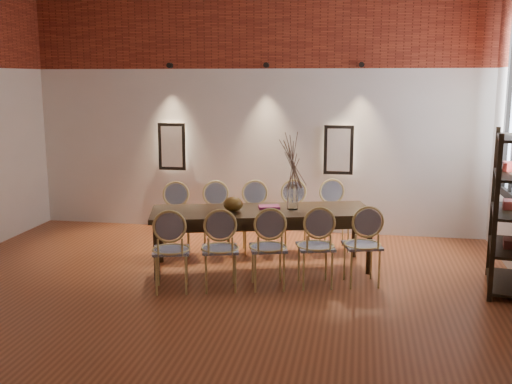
% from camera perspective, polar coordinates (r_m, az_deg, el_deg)
% --- Properties ---
extents(floor, '(7.00, 7.00, 0.02)m').
position_cam_1_polar(floor, '(6.27, -5.98, -11.45)').
color(floor, brown).
rests_on(floor, ground).
extents(wall_back, '(7.00, 0.10, 4.00)m').
position_cam_1_polar(wall_back, '(9.27, -0.13, 8.58)').
color(wall_back, silver).
rests_on(wall_back, ground).
extents(brick_band_back, '(7.00, 0.02, 1.50)m').
position_cam_1_polar(brick_band_back, '(9.24, -0.21, 16.33)').
color(brick_band_back, maroon).
rests_on(brick_band_back, ground).
extents(niche_left, '(0.36, 0.06, 0.66)m').
position_cam_1_polar(niche_left, '(9.55, -7.96, 4.32)').
color(niche_left, '#FFEAC6').
rests_on(niche_left, wall_back).
extents(niche_right, '(0.36, 0.06, 0.66)m').
position_cam_1_polar(niche_right, '(9.09, 7.87, 4.00)').
color(niche_right, '#FFEAC6').
rests_on(niche_right, wall_back).
extents(spot_fixture_left, '(0.08, 0.10, 0.08)m').
position_cam_1_polar(spot_fixture_left, '(9.46, -8.21, 11.84)').
color(spot_fixture_left, black).
rests_on(spot_fixture_left, wall_back).
extents(spot_fixture_mid, '(0.08, 0.10, 0.08)m').
position_cam_1_polar(spot_fixture_mid, '(9.11, 0.99, 11.99)').
color(spot_fixture_mid, black).
rests_on(spot_fixture_mid, wall_back).
extents(spot_fixture_right, '(0.08, 0.10, 0.08)m').
position_cam_1_polar(spot_fixture_right, '(8.99, 10.03, 11.85)').
color(spot_fixture_right, black).
rests_on(spot_fixture_right, wall_back).
extents(dining_table, '(2.86, 1.57, 0.75)m').
position_cam_1_polar(dining_table, '(7.52, 0.53, -4.50)').
color(dining_table, '#342412').
rests_on(dining_table, floor).
extents(chair_near_a, '(0.54, 0.54, 0.94)m').
position_cam_1_polar(chair_near_a, '(6.77, -8.08, -5.49)').
color(chair_near_a, '#D6C374').
rests_on(chair_near_a, floor).
extents(chair_near_b, '(0.54, 0.54, 0.94)m').
position_cam_1_polar(chair_near_b, '(6.77, -3.45, -5.42)').
color(chair_near_b, '#D6C374').
rests_on(chair_near_b, floor).
extents(chair_near_c, '(0.54, 0.54, 0.94)m').
position_cam_1_polar(chair_near_c, '(6.81, 1.16, -5.31)').
color(chair_near_c, '#D6C374').
rests_on(chair_near_c, floor).
extents(chair_near_d, '(0.54, 0.54, 0.94)m').
position_cam_1_polar(chair_near_d, '(6.89, 5.68, -5.17)').
color(chair_near_d, '#D6C374').
rests_on(chair_near_d, floor).
extents(chair_near_e, '(0.54, 0.54, 0.94)m').
position_cam_1_polar(chair_near_e, '(7.01, 10.07, -5.00)').
color(chair_near_e, '#D6C374').
rests_on(chair_near_e, floor).
extents(chair_far_a, '(0.54, 0.54, 0.94)m').
position_cam_1_polar(chair_far_a, '(8.16, -7.63, -2.68)').
color(chair_far_a, '#D6C374').
rests_on(chair_far_a, floor).
extents(chair_far_b, '(0.54, 0.54, 0.94)m').
position_cam_1_polar(chair_far_b, '(8.16, -3.80, -2.62)').
color(chair_far_b, '#D6C374').
rests_on(chair_far_b, floor).
extents(chair_far_c, '(0.54, 0.54, 0.94)m').
position_cam_1_polar(chair_far_c, '(8.19, 0.02, -2.54)').
color(chair_far_c, '#D6C374').
rests_on(chair_far_c, floor).
extents(chair_far_d, '(0.54, 0.54, 0.94)m').
position_cam_1_polar(chair_far_d, '(8.26, 3.79, -2.45)').
color(chair_far_d, '#D6C374').
rests_on(chair_far_d, floor).
extents(chair_far_e, '(0.54, 0.54, 0.94)m').
position_cam_1_polar(chair_far_e, '(8.36, 7.48, -2.36)').
color(chair_far_e, '#D6C374').
rests_on(chair_far_e, floor).
extents(vase, '(0.14, 0.14, 0.30)m').
position_cam_1_polar(vase, '(7.45, 3.50, -0.52)').
color(vase, silver).
rests_on(vase, dining_table).
extents(dried_branches, '(0.50, 0.50, 0.70)m').
position_cam_1_polar(dried_branches, '(7.37, 3.54, 2.92)').
color(dried_branches, brown).
rests_on(dried_branches, vase).
extents(bowl, '(0.24, 0.24, 0.18)m').
position_cam_1_polar(bowl, '(7.33, -2.19, -1.16)').
color(bowl, brown).
rests_on(bowl, dining_table).
extents(book, '(0.30, 0.24, 0.03)m').
position_cam_1_polar(book, '(7.52, 1.26, -1.44)').
color(book, '#942566').
rests_on(book, dining_table).
extents(shelving_rack, '(0.55, 1.05, 1.80)m').
position_cam_1_polar(shelving_rack, '(7.21, 22.99, -1.73)').
color(shelving_rack, black).
rests_on(shelving_rack, floor).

